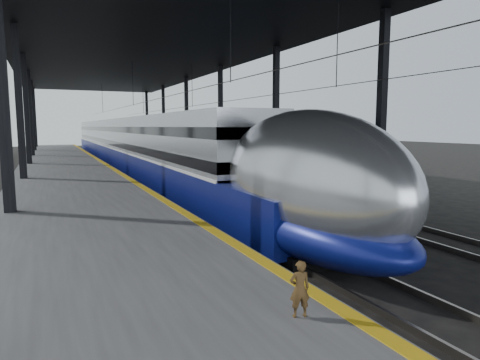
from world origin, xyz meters
TOP-DOWN VIEW (x-y plane):
  - ground at (0.00, 0.00)m, footprint 160.00×160.00m
  - platform at (-3.50, 20.00)m, footprint 6.00×80.00m
  - yellow_strip at (-0.70, 20.00)m, footprint 0.30×80.00m
  - rails at (4.50, 20.00)m, footprint 6.52×80.00m
  - canopy at (1.90, 20.00)m, footprint 18.00×75.00m
  - tgv_train at (2.00, 27.19)m, footprint 3.06×65.20m
  - second_train at (7.00, 34.16)m, footprint 3.04×56.05m
  - child at (-1.41, -5.47)m, footprint 0.34×0.26m

SIDE VIEW (x-z plane):
  - ground at x=0.00m, z-range 0.00..0.00m
  - rails at x=4.50m, z-range 0.00..0.16m
  - platform at x=-3.50m, z-range 0.00..1.00m
  - yellow_strip at x=-0.70m, z-range 1.00..1.01m
  - child at x=-1.41m, z-range 1.00..1.85m
  - tgv_train at x=2.00m, z-range -0.14..4.24m
  - second_train at x=7.00m, z-range 0.03..4.21m
  - canopy at x=1.90m, z-range 4.38..13.85m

